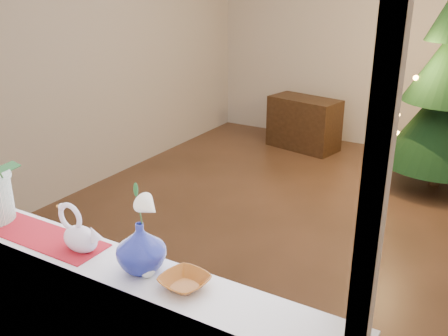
# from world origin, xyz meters

# --- Properties ---
(ground) EXTENTS (5.00, 5.00, 0.00)m
(ground) POSITION_xyz_m (0.00, 0.00, 0.00)
(ground) COLOR #3A2617
(ground) RESTS_ON ground
(wall_back) EXTENTS (4.50, 0.10, 2.70)m
(wall_back) POSITION_xyz_m (0.00, 2.50, 1.35)
(wall_back) COLOR beige
(wall_back) RESTS_ON ground
(wall_front) EXTENTS (4.50, 0.10, 2.70)m
(wall_front) POSITION_xyz_m (0.00, -2.50, 1.35)
(wall_front) COLOR beige
(wall_front) RESTS_ON ground
(wall_left) EXTENTS (0.10, 5.00, 2.70)m
(wall_left) POSITION_xyz_m (-2.25, 0.00, 1.35)
(wall_left) COLOR beige
(wall_left) RESTS_ON ground
(windowsill) EXTENTS (2.20, 0.26, 0.04)m
(windowsill) POSITION_xyz_m (0.00, -2.37, 0.90)
(windowsill) COLOR white
(windowsill) RESTS_ON window_apron
(window_frame) EXTENTS (2.22, 0.06, 1.60)m
(window_frame) POSITION_xyz_m (0.00, -2.47, 1.70)
(window_frame) COLOR white
(window_frame) RESTS_ON windowsill
(runner) EXTENTS (0.70, 0.20, 0.01)m
(runner) POSITION_xyz_m (-0.38, -2.37, 0.92)
(runner) COLOR maroon
(runner) RESTS_ON windowsill
(swan) EXTENTS (0.25, 0.18, 0.19)m
(swan) POSITION_xyz_m (-0.11, -2.37, 1.02)
(swan) COLOR silver
(swan) RESTS_ON windowsill
(blue_vase) EXTENTS (0.24, 0.24, 0.23)m
(blue_vase) POSITION_xyz_m (0.20, -2.35, 1.04)
(blue_vase) COLOR navy
(blue_vase) RESTS_ON windowsill
(lily) EXTENTS (0.13, 0.07, 0.17)m
(lily) POSITION_xyz_m (0.20, -2.35, 1.24)
(lily) COLOR white
(lily) RESTS_ON blue_vase
(paperweight) EXTENTS (0.07, 0.07, 0.06)m
(paperweight) POSITION_xyz_m (0.25, -2.38, 0.95)
(paperweight) COLOR white
(paperweight) RESTS_ON windowsill
(amber_dish) EXTENTS (0.17, 0.17, 0.04)m
(amber_dish) POSITION_xyz_m (0.41, -2.36, 0.94)
(amber_dish) COLOR #8E4813
(amber_dish) RESTS_ON windowsill
(side_table) EXTENTS (0.91, 0.58, 0.63)m
(side_table) POSITION_xyz_m (-0.85, 1.96, 0.32)
(side_table) COLOR black
(side_table) RESTS_ON ground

